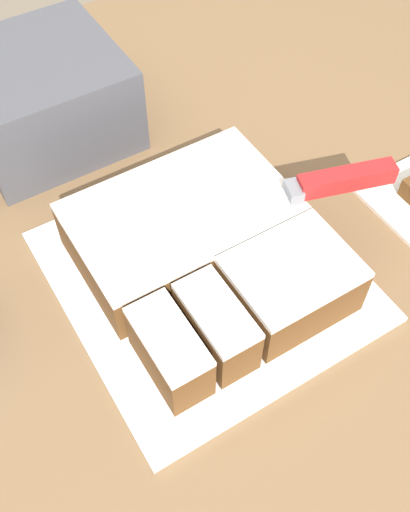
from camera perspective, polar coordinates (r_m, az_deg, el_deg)
name	(u,v)px	position (r m, az deg, el deg)	size (l,w,h in m)	color
ground_plane	(185,486)	(1.57, -1.90, -21.04)	(8.00, 8.00, 0.00)	#7F705B
countertop	(178,411)	(1.13, -2.56, -14.52)	(1.40, 1.10, 0.95)	brown
cake_board	(205,275)	(0.69, 0.00, -1.83)	(0.32, 0.33, 0.01)	white
cake	(206,253)	(0.66, 0.08, 0.30)	(0.24, 0.26, 0.07)	brown
knife	(310,188)	(0.68, 9.97, 6.44)	(0.34, 0.12, 0.02)	silver
storage_box	(43,98)	(0.85, -15.16, 14.34)	(0.20, 0.20, 0.12)	#47474C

